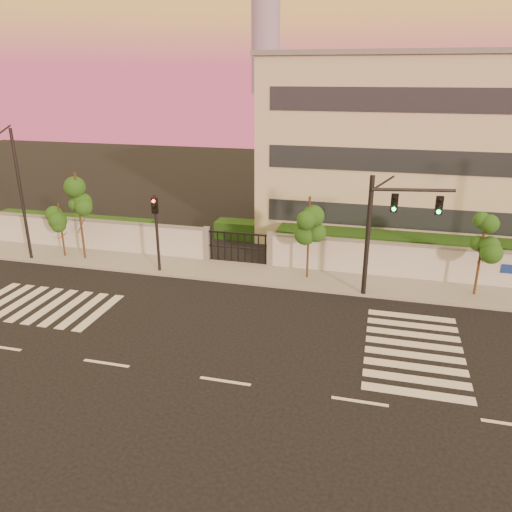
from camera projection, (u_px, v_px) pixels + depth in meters
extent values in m
plane|color=black|center=(225.00, 381.00, 18.82)|extent=(120.00, 120.00, 0.00)
cube|color=gray|center=(281.00, 276.00, 28.35)|extent=(60.00, 3.00, 0.15)
cube|color=#B6B9BE|center=(31.00, 231.00, 33.47)|extent=(25.00, 0.30, 2.00)
cube|color=slate|center=(28.00, 215.00, 33.11)|extent=(25.00, 0.36, 0.12)
cube|color=slate|center=(207.00, 244.00, 30.52)|extent=(0.35, 0.35, 2.20)
cube|color=slate|center=(270.00, 250.00, 29.59)|extent=(0.35, 0.35, 2.20)
cube|color=#153710|center=(444.00, 253.00, 29.60)|extent=(20.00, 2.00, 1.80)
cube|color=#153710|center=(73.00, 226.00, 35.50)|extent=(12.00, 1.80, 1.40)
cube|color=#153710|center=(258.00, 231.00, 34.78)|extent=(6.00, 1.50, 1.20)
cube|color=beige|center=(443.00, 149.00, 34.67)|extent=(24.00, 12.00, 12.00)
cube|color=#262D38|center=(445.00, 220.00, 30.40)|extent=(22.00, 0.08, 1.40)
cube|color=#262D38|center=(452.00, 163.00, 29.19)|extent=(22.00, 0.08, 1.40)
cube|color=#262D38|center=(461.00, 101.00, 27.99)|extent=(22.00, 0.08, 1.40)
cube|color=slate|center=(455.00, 54.00, 32.57)|extent=(24.40, 12.40, 0.30)
cube|color=silver|center=(5.00, 300.00, 25.51)|extent=(0.50, 4.00, 0.02)
cube|color=silver|center=(20.00, 302.00, 25.30)|extent=(0.50, 4.00, 0.02)
cube|color=silver|center=(35.00, 304.00, 25.09)|extent=(0.50, 4.00, 0.02)
cube|color=silver|center=(51.00, 306.00, 24.88)|extent=(0.50, 4.00, 0.02)
cube|color=silver|center=(67.00, 308.00, 24.67)|extent=(0.50, 4.00, 0.02)
cube|color=silver|center=(83.00, 310.00, 24.46)|extent=(0.50, 4.00, 0.02)
cube|color=silver|center=(99.00, 312.00, 24.25)|extent=(0.50, 4.00, 0.02)
cube|color=silver|center=(417.00, 393.00, 18.10)|extent=(4.00, 0.50, 0.02)
cube|color=silver|center=(416.00, 380.00, 18.92)|extent=(4.00, 0.50, 0.02)
cube|color=silver|center=(415.00, 367.00, 19.74)|extent=(4.00, 0.50, 0.02)
cube|color=silver|center=(414.00, 355.00, 20.55)|extent=(4.00, 0.50, 0.02)
cube|color=silver|center=(413.00, 344.00, 21.37)|extent=(4.00, 0.50, 0.02)
cube|color=silver|center=(413.00, 334.00, 22.19)|extent=(4.00, 0.50, 0.02)
cube|color=silver|center=(412.00, 325.00, 23.01)|extent=(4.00, 0.50, 0.02)
cube|color=silver|center=(411.00, 316.00, 23.83)|extent=(4.00, 0.50, 0.02)
cube|color=silver|center=(1.00, 347.00, 21.15)|extent=(2.00, 0.15, 0.01)
cube|color=silver|center=(106.00, 363.00, 19.99)|extent=(2.00, 0.15, 0.01)
cube|color=silver|center=(225.00, 381.00, 18.82)|extent=(2.00, 0.15, 0.01)
cube|color=silver|center=(360.00, 401.00, 17.66)|extent=(2.00, 0.15, 0.01)
cylinder|color=#382314|center=(62.00, 231.00, 30.85)|extent=(0.11, 0.11, 3.52)
sphere|color=#1B4E16|center=(59.00, 215.00, 30.48)|extent=(1.01, 1.01, 1.01)
sphere|color=#1B4E16|center=(67.00, 222.00, 30.76)|extent=(0.77, 0.77, 0.77)
sphere|color=#1B4E16|center=(55.00, 220.00, 30.54)|extent=(0.74, 0.74, 0.74)
cylinder|color=#382314|center=(80.00, 218.00, 30.07)|extent=(0.13, 0.13, 5.49)
sphere|color=#1B4E16|center=(77.00, 191.00, 29.51)|extent=(1.21, 1.21, 1.21)
sphere|color=#1B4E16|center=(86.00, 204.00, 29.90)|extent=(0.93, 0.93, 0.93)
sphere|color=#1B4E16|center=(71.00, 200.00, 29.62)|extent=(0.88, 0.88, 0.88)
cylinder|color=#382314|center=(308.00, 239.00, 27.33)|extent=(0.12, 0.12, 4.78)
sphere|color=#1B4E16|center=(309.00, 214.00, 26.84)|extent=(1.12, 1.12, 1.12)
sphere|color=#1B4E16|center=(316.00, 226.00, 27.18)|extent=(0.85, 0.85, 0.85)
sphere|color=#1B4E16|center=(303.00, 223.00, 26.93)|extent=(0.81, 0.81, 0.81)
cylinder|color=#382314|center=(480.00, 257.00, 25.21)|extent=(0.13, 0.13, 4.45)
sphere|color=#1B4E16|center=(484.00, 231.00, 24.75)|extent=(1.17, 1.17, 1.17)
sphere|color=#1B4E16|center=(489.00, 243.00, 25.08)|extent=(0.90, 0.90, 0.90)
sphere|color=#1B4E16|center=(476.00, 240.00, 24.83)|extent=(0.85, 0.85, 0.85)
cylinder|color=black|center=(368.00, 238.00, 24.99)|extent=(0.25, 0.25, 6.35)
cylinder|color=black|center=(414.00, 190.00, 23.65)|extent=(3.86, 0.84, 0.16)
cube|color=black|center=(394.00, 203.00, 24.03)|extent=(0.36, 0.18, 0.92)
sphere|color=#0CF259|center=(394.00, 209.00, 24.02)|extent=(0.20, 0.20, 0.20)
cube|color=black|center=(439.00, 205.00, 23.55)|extent=(0.36, 0.18, 0.92)
sphere|color=#0CF259|center=(439.00, 212.00, 23.55)|extent=(0.20, 0.20, 0.20)
cylinder|color=black|center=(157.00, 235.00, 28.32)|extent=(0.17, 0.17, 4.65)
cube|color=black|center=(155.00, 206.00, 27.69)|extent=(0.36, 0.19, 0.93)
sphere|color=red|center=(153.00, 201.00, 27.49)|extent=(0.21, 0.21, 0.21)
cylinder|color=black|center=(22.00, 197.00, 29.68)|extent=(0.18, 0.18, 8.02)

